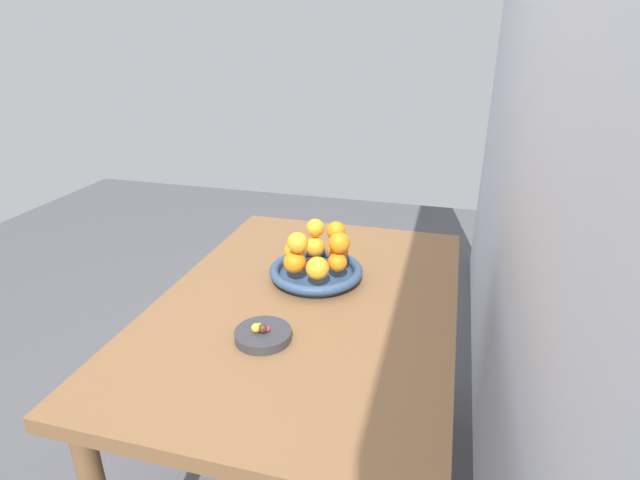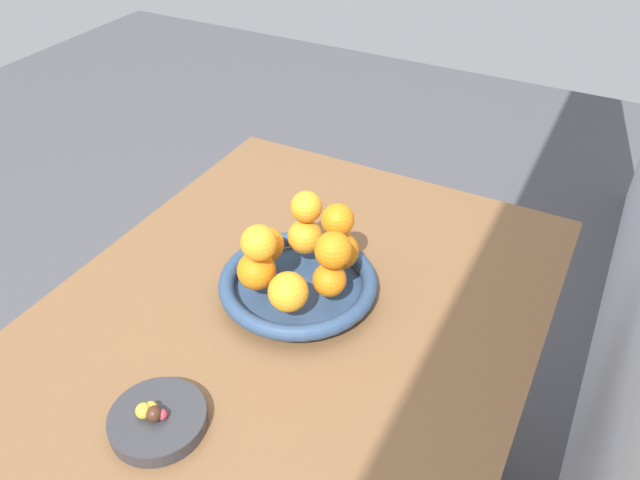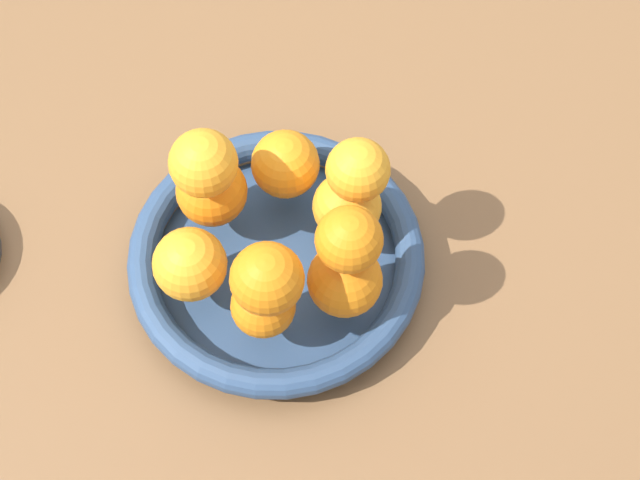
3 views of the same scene
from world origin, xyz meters
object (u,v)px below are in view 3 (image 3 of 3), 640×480
at_px(dining_table, 163,326).
at_px(orange_0, 285,164).
at_px(orange_8, 267,279).
at_px(fruit_bowl, 277,259).
at_px(orange_4, 345,280).
at_px(orange_5, 347,206).
at_px(orange_7, 358,170).
at_px(orange_3, 263,306).
at_px(orange_6, 203,163).
at_px(orange_9, 349,240).
at_px(orange_2, 190,264).
at_px(orange_1, 212,191).

height_order(dining_table, orange_0, orange_0).
relative_size(orange_0, orange_8, 1.04).
bearing_deg(orange_0, fruit_bowl, 78.37).
distance_m(fruit_bowl, orange_4, 0.09).
height_order(orange_5, orange_7, orange_7).
xyz_separation_m(dining_table, orange_5, (-0.18, -0.03, 0.16)).
xyz_separation_m(orange_3, orange_7, (-0.08, -0.09, 0.06)).
distance_m(orange_5, orange_6, 0.13).
xyz_separation_m(orange_5, orange_8, (0.07, 0.09, 0.05)).
xyz_separation_m(dining_table, orange_8, (-0.11, 0.06, 0.21)).
relative_size(orange_3, orange_7, 1.01).
bearing_deg(orange_8, orange_5, -128.85).
xyz_separation_m(orange_0, orange_9, (-0.04, 0.11, 0.06)).
distance_m(orange_2, orange_6, 0.09).
bearing_deg(orange_5, orange_2, 18.37).
relative_size(orange_5, orange_7, 1.13).
height_order(orange_2, orange_5, orange_2).
xyz_separation_m(orange_1, orange_7, (-0.12, 0.02, 0.06)).
distance_m(orange_1, orange_9, 0.15).
relative_size(fruit_bowl, orange_5, 4.39).
bearing_deg(orange_5, fruit_bowl, 18.37).
height_order(orange_0, orange_8, orange_8).
distance_m(orange_2, orange_8, 0.09).
xyz_separation_m(orange_1, orange_9, (-0.11, 0.09, 0.06)).
bearing_deg(fruit_bowl, orange_6, -34.63).
bearing_deg(orange_1, orange_0, -161.01).
bearing_deg(orange_4, orange_0, -70.64).
bearing_deg(orange_3, orange_8, 151.06).
xyz_separation_m(orange_2, orange_5, (-0.13, -0.04, -0.00)).
bearing_deg(orange_7, orange_5, 5.73).
xyz_separation_m(orange_4, orange_9, (-0.00, -0.01, 0.06)).
distance_m(orange_7, orange_8, 0.12).
distance_m(fruit_bowl, orange_3, 0.08).
bearing_deg(orange_8, orange_2, -34.30).
bearing_deg(orange_6, orange_8, 113.42).
bearing_deg(orange_1, orange_5, 168.04).
height_order(orange_1, orange_8, orange_8).
distance_m(orange_0, orange_7, 0.09).
bearing_deg(fruit_bowl, orange_9, 143.62).
height_order(orange_1, orange_9, orange_9).
relative_size(orange_6, orange_8, 0.97).
bearing_deg(fruit_bowl, dining_table, 4.06).
xyz_separation_m(fruit_bowl, orange_8, (0.01, 0.07, 0.10)).
height_order(fruit_bowl, orange_1, orange_1).
bearing_deg(orange_6, orange_7, 173.42).
height_order(orange_2, orange_7, orange_7).
bearing_deg(orange_3, orange_4, -167.36).
distance_m(orange_2, orange_4, 0.13).
bearing_deg(orange_8, orange_7, -131.45).
xyz_separation_m(orange_2, orange_6, (-0.02, -0.06, 0.06)).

